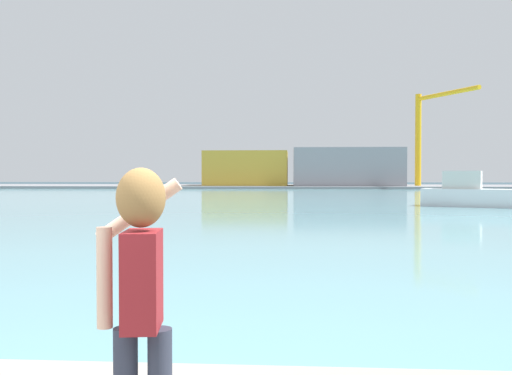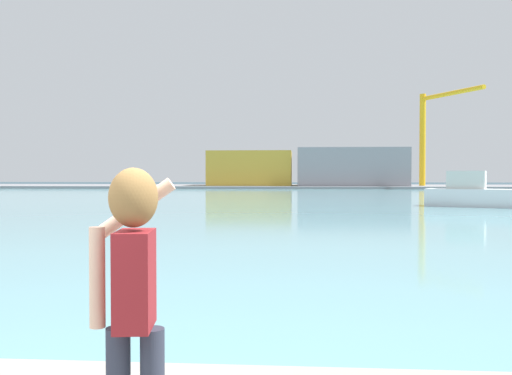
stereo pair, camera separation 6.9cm
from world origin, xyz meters
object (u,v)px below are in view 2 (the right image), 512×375
(warehouse_left, at_px, (251,169))
(warehouse_right, at_px, (351,167))
(person_photographer, at_px, (133,285))
(boat_moored, at_px, (477,194))
(port_crane, at_px, (431,127))

(warehouse_left, relative_size, warehouse_right, 0.78)
(person_photographer, bearing_deg, boat_moored, -27.53)
(person_photographer, distance_m, warehouse_right, 90.40)
(warehouse_right, bearing_deg, port_crane, -9.15)
(warehouse_right, height_order, port_crane, port_crane)
(person_photographer, distance_m, boat_moored, 38.24)
(warehouse_left, height_order, port_crane, port_crane)
(boat_moored, distance_m, port_crane, 53.60)
(warehouse_left, bearing_deg, warehouse_right, -5.21)
(port_crane, bearing_deg, warehouse_right, 170.85)
(warehouse_left, distance_m, warehouse_right, 17.07)
(boat_moored, height_order, warehouse_left, warehouse_left)
(warehouse_right, distance_m, port_crane, 14.41)
(person_photographer, relative_size, warehouse_left, 0.12)
(person_photographer, distance_m, warehouse_left, 91.66)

